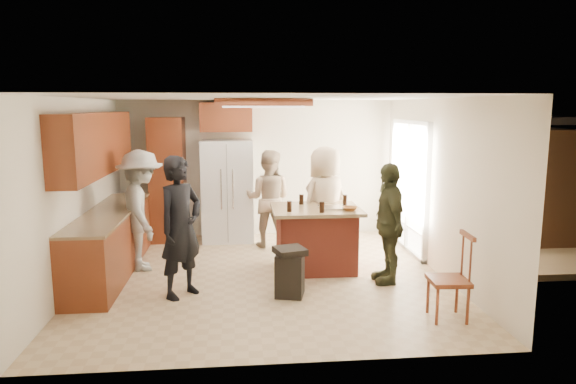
{
  "coord_description": "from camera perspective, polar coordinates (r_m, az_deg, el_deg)",
  "views": [
    {
      "loc": [
        -0.35,
        -6.97,
        2.39
      ],
      "look_at": [
        0.37,
        0.39,
        1.15
      ],
      "focal_mm": 32.0,
      "sensor_mm": 36.0,
      "label": 1
    }
  ],
  "objects": [
    {
      "name": "kitchen_island",
      "position": [
        7.59,
        3.09,
        -5.11
      ],
      "size": [
        1.28,
        1.03,
        0.93
      ],
      "color": "#993627",
      "rests_on": "ground"
    },
    {
      "name": "person_counter",
      "position": [
        7.8,
        -15.97,
        -1.97
      ],
      "size": [
        0.84,
        1.25,
        1.77
      ],
      "primitive_type": "imported",
      "rotation": [
        0.0,
        0.0,
        1.86
      ],
      "color": "gray",
      "rests_on": "ground"
    },
    {
      "name": "person_behind_right",
      "position": [
        8.05,
        4.16,
        -1.23
      ],
      "size": [
        1.04,
        0.93,
        1.78
      ],
      "primitive_type": "imported",
      "rotation": [
        0.0,
        0.0,
        3.67
      ],
      "color": "tan",
      "rests_on": "ground"
    },
    {
      "name": "refrigerator",
      "position": [
        9.21,
        -6.72,
        0.15
      ],
      "size": [
        0.9,
        0.76,
        1.8
      ],
      "color": "white",
      "rests_on": "ground"
    },
    {
      "name": "island_items",
      "position": [
        7.41,
        4.87,
        -1.57
      ],
      "size": [
        1.02,
        0.7,
        0.15
      ],
      "color": "silver",
      "rests_on": "kitchen_island"
    },
    {
      "name": "person_front_left",
      "position": [
        6.56,
        -11.83,
        -3.84
      ],
      "size": [
        0.79,
        0.81,
        1.79
      ],
      "primitive_type": "imported",
      "rotation": [
        0.0,
        0.0,
        0.85
      ],
      "color": "black",
      "rests_on": "ground"
    },
    {
      "name": "spindle_chair",
      "position": [
        6.13,
        17.58,
        -9.33
      ],
      "size": [
        0.45,
        0.45,
        0.99
      ],
      "color": "maroon",
      "rests_on": "ground"
    },
    {
      "name": "person_behind_left",
      "position": [
        8.75,
        -2.17,
        -0.74
      ],
      "size": [
        0.91,
        0.69,
        1.66
      ],
      "primitive_type": "imported",
      "rotation": [
        0.0,
        0.0,
        2.88
      ],
      "color": "tan",
      "rests_on": "ground"
    },
    {
      "name": "trash_bin",
      "position": [
        6.58,
        0.21,
        -8.82
      ],
      "size": [
        0.45,
        0.45,
        0.63
      ],
      "color": "black",
      "rests_on": "ground"
    },
    {
      "name": "person_side_right",
      "position": [
        7.09,
        11.1,
        -3.43
      ],
      "size": [
        0.5,
        0.97,
        1.65
      ],
      "primitive_type": "imported",
      "rotation": [
        0.0,
        0.0,
        -1.58
      ],
      "color": "#353620",
      "rests_on": "ground"
    },
    {
      "name": "back_wall_units",
      "position": [
        9.28,
        -11.62,
        3.07
      ],
      "size": [
        1.8,
        0.6,
        2.45
      ],
      "color": "maroon",
      "rests_on": "ground"
    },
    {
      "name": "room_shell",
      "position": [
        9.94,
        22.91,
        -0.06
      ],
      "size": [
        8.0,
        5.2,
        5.0
      ],
      "color": "tan",
      "rests_on": "ground"
    },
    {
      "name": "left_cabinetry",
      "position": [
        7.74,
        -19.62,
        -1.71
      ],
      "size": [
        0.64,
        3.0,
        2.3
      ],
      "color": "maroon",
      "rests_on": "ground"
    }
  ]
}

